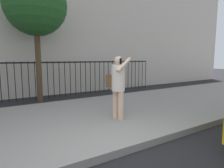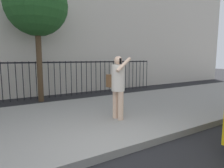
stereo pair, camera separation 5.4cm
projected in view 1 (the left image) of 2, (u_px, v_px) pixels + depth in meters
The scene contains 5 objects.
ground_plane at pixel (113, 160), 3.33m from camera, with size 60.00×60.00×0.00m, color black.
sidewalk at pixel (69, 121), 5.17m from camera, with size 28.00×4.40×0.15m, color gray.
iron_fence at pixel (38, 75), 8.15m from camera, with size 12.03×0.04×1.60m.
pedestrian_on_phone at pixel (117, 83), 4.99m from camera, with size 0.48×0.69×1.63m.
street_tree_near at pixel (36, 5), 7.30m from camera, with size 2.35×2.35×4.93m.
Camera 1 is at (-1.67, -2.64, 1.74)m, focal length 31.01 mm.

